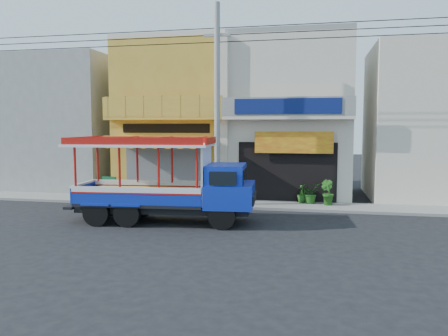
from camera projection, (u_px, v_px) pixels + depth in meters
name	position (u px, v px, depth m)	size (l,w,h in m)	color
ground	(224.00, 224.00, 16.28)	(90.00, 90.00, 0.00)	black
sidewalk	(242.00, 204.00, 20.17)	(30.00, 2.00, 0.12)	slate
shophouse_left	(183.00, 118.00, 24.46)	(6.00, 7.50, 8.24)	gold
shophouse_right	(291.00, 118.00, 23.26)	(6.00, 6.75, 8.24)	beige
party_pilaster	(224.00, 119.00, 20.84)	(0.35, 0.30, 8.00)	beige
filler_building_left	(70.00, 124.00, 25.93)	(6.00, 6.00, 7.60)	gray
filler_building_right	(431.00, 123.00, 21.92)	(6.00, 6.00, 7.60)	beige
utility_pole	(221.00, 95.00, 19.20)	(28.00, 0.26, 9.00)	gray
songthaew_truck	(177.00, 182.00, 16.38)	(7.09, 2.79, 3.24)	black
green_sign	(109.00, 190.00, 21.06)	(0.73, 0.39, 1.11)	black
potted_plant_a	(311.00, 193.00, 20.00)	(0.85, 0.74, 0.94)	#1E5017
potted_plant_b	(327.00, 192.00, 19.60)	(0.62, 0.50, 1.13)	#1E5017
potted_plant_c	(302.00, 193.00, 20.21)	(0.49, 0.49, 0.87)	#1E5017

